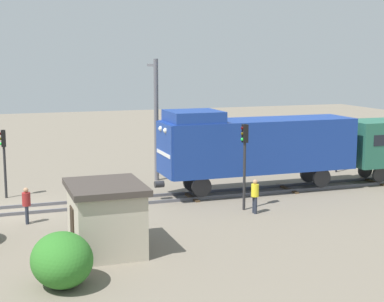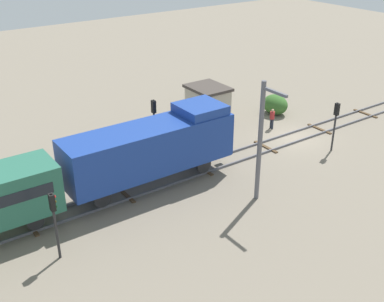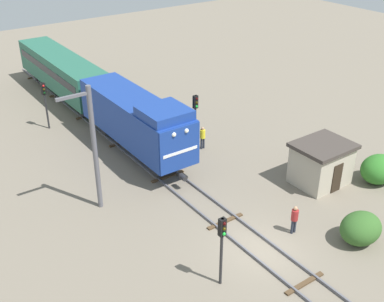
{
  "view_description": "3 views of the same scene",
  "coord_description": "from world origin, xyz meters",
  "views": [
    {
      "loc": [
        29.72,
        -1.3,
        7.6
      ],
      "look_at": [
        0.95,
        8.68,
        2.73
      ],
      "focal_mm": 55.0,
      "sensor_mm": 36.0,
      "label": 1
    },
    {
      "loc": [
        -23.53,
        26.27,
        15.59
      ],
      "look_at": [
        0.27,
        9.57,
        1.44
      ],
      "focal_mm": 45.0,
      "sensor_mm": 36.0,
      "label": 2
    },
    {
      "loc": [
        -14.13,
        -13.78,
        16.21
      ],
      "look_at": [
        0.96,
        7.55,
        2.21
      ],
      "focal_mm": 45.0,
      "sensor_mm": 36.0,
      "label": 3
    }
  ],
  "objects": [
    {
      "name": "railway_track",
      "position": [
        0.0,
        -0.0,
        0.07
      ],
      "size": [
        2.4,
        71.4,
        0.16
      ],
      "color": "#595960",
      "rests_on": "ground"
    },
    {
      "name": "bush_near",
      "position": [
        10.57,
        0.75,
        0.92
      ],
      "size": [
        2.53,
        2.07,
        1.84
      ],
      "primitive_type": "ellipsoid",
      "color": "#2E7226",
      "rests_on": "ground"
    },
    {
      "name": "bush_mid",
      "position": [
        4.66,
        -2.42,
        0.86
      ],
      "size": [
        2.37,
        1.94,
        1.72
      ],
      "primitive_type": "ellipsoid",
      "color": "#335F26",
      "rests_on": "ground"
    },
    {
      "name": "catenary_mast",
      "position": [
        -5.07,
        8.42,
        4.0
      ],
      "size": [
        1.94,
        0.28,
        7.51
      ],
      "color": "#595960",
      "rests_on": "ground"
    },
    {
      "name": "locomotive",
      "position": [
        0.0,
        12.76,
        2.77
      ],
      "size": [
        2.9,
        11.6,
        4.6
      ],
      "color": "navy",
      "rests_on": "railway_track"
    },
    {
      "name": "traffic_signal_far",
      "position": [
        -3.6,
        20.47,
        2.61
      ],
      "size": [
        0.32,
        0.34,
        3.74
      ],
      "color": "#262628",
      "rests_on": "ground"
    },
    {
      "name": "relay_hut",
      "position": [
        7.5,
        2.83,
        1.39
      ],
      "size": [
        3.5,
        2.9,
        2.74
      ],
      "color": "#B2A893",
      "rests_on": "ground"
    },
    {
      "name": "traffic_signal_mid",
      "position": [
        3.4,
        10.59,
        3.0
      ],
      "size": [
        0.32,
        0.34,
        4.33
      ],
      "color": "#262628",
      "rests_on": "ground"
    },
    {
      "name": "passenger_car_leading",
      "position": [
        0.0,
        26.1,
        2.52
      ],
      "size": [
        2.84,
        14.0,
        3.66
      ],
      "color": "#26604C",
      "rests_on": "railway_track"
    },
    {
      "name": "worker_near_track",
      "position": [
        2.4,
        0.12,
        1.0
      ],
      "size": [
        0.38,
        0.38,
        1.7
      ],
      "rotation": [
        0.0,
        0.0,
        2.65
      ],
      "color": "#262B38",
      "rests_on": "ground"
    },
    {
      "name": "traffic_signal_near",
      "position": [
        -3.2,
        -0.64,
        2.61
      ],
      "size": [
        0.32,
        0.34,
        3.73
      ],
      "color": "#262628",
      "rests_on": "ground"
    },
    {
      "name": "worker_by_signal",
      "position": [
        4.2,
        10.82,
        1.0
      ],
      "size": [
        0.38,
        0.38,
        1.7
      ],
      "rotation": [
        0.0,
        0.0,
        3.54
      ],
      "color": "#262B38",
      "rests_on": "ground"
    },
    {
      "name": "ground_plane",
      "position": [
        0.0,
        0.0,
        0.0
      ],
      "size": [
        107.1,
        107.1,
        0.0
      ],
      "primitive_type": "plane",
      "color": "#756B5B"
    }
  ]
}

